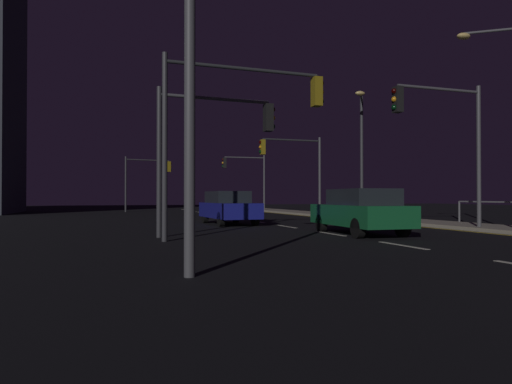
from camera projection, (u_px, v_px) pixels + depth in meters
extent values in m
plane|color=black|center=(283.00, 226.00, 19.90)|extent=(112.00, 112.00, 0.00)
cube|color=#9E937F|center=(413.00, 222.00, 22.11)|extent=(2.60, 77.00, 0.14)
cube|color=silver|center=(402.00, 245.00, 11.84)|extent=(0.14, 2.00, 0.01)
cube|color=silver|center=(331.00, 234.00, 15.63)|extent=(0.14, 2.00, 0.01)
cube|color=silver|center=(287.00, 227.00, 19.43)|extent=(0.14, 2.00, 0.01)
cube|color=silver|center=(258.00, 222.00, 23.22)|extent=(0.14, 2.00, 0.01)
cube|color=silver|center=(237.00, 218.00, 27.01)|extent=(0.14, 2.00, 0.01)
cube|color=silver|center=(221.00, 216.00, 30.81)|extent=(0.14, 2.00, 0.01)
cube|color=silver|center=(208.00, 214.00, 34.60)|extent=(0.14, 2.00, 0.01)
cube|color=silver|center=(198.00, 212.00, 38.39)|extent=(0.14, 2.00, 0.01)
cube|color=silver|center=(190.00, 211.00, 42.18)|extent=(0.14, 2.00, 0.01)
cube|color=silver|center=(183.00, 210.00, 45.98)|extent=(0.14, 2.00, 0.01)
cube|color=gold|center=(336.00, 219.00, 26.36)|extent=(0.14, 53.00, 0.01)
cube|color=#14592D|center=(359.00, 215.00, 15.45)|extent=(2.06, 4.49, 0.70)
cube|color=#1E2328|center=(363.00, 197.00, 15.22)|extent=(1.74, 2.55, 0.55)
cylinder|color=black|center=(321.00, 223.00, 16.59)|extent=(0.25, 0.65, 0.64)
cylinder|color=black|center=(360.00, 222.00, 17.02)|extent=(0.25, 0.65, 0.64)
cylinder|color=black|center=(358.00, 228.00, 13.88)|extent=(0.25, 0.65, 0.64)
cylinder|color=black|center=(403.00, 227.00, 14.30)|extent=(0.25, 0.65, 0.64)
cube|color=navy|center=(229.00, 210.00, 21.09)|extent=(2.01, 4.47, 0.70)
cube|color=#1E2328|center=(227.00, 197.00, 21.33)|extent=(1.71, 2.53, 0.55)
cylinder|color=black|center=(255.00, 219.00, 20.06)|extent=(0.25, 0.65, 0.64)
cylinder|color=black|center=(221.00, 219.00, 19.48)|extent=(0.25, 0.65, 0.64)
cylinder|color=black|center=(236.00, 216.00, 22.69)|extent=(0.25, 0.65, 0.64)
cylinder|color=black|center=(205.00, 217.00, 22.11)|extent=(0.25, 0.65, 0.64)
cylinder|color=#4C4C51|center=(320.00, 176.00, 29.51)|extent=(0.16, 0.16, 5.12)
cylinder|color=#2D3033|center=(292.00, 140.00, 28.97)|extent=(3.97, 0.23, 0.11)
cube|color=olive|center=(263.00, 147.00, 28.38)|extent=(0.29, 0.35, 0.95)
sphere|color=black|center=(260.00, 142.00, 28.34)|extent=(0.20, 0.20, 0.20)
sphere|color=orange|center=(260.00, 147.00, 28.34)|extent=(0.20, 0.20, 0.20)
sphere|color=black|center=(260.00, 152.00, 28.34)|extent=(0.20, 0.20, 0.20)
cylinder|color=#38383D|center=(165.00, 147.00, 12.94)|extent=(0.16, 0.16, 5.51)
cylinder|color=#2D3033|center=(245.00, 69.00, 13.76)|extent=(4.91, 0.14, 0.11)
cube|color=olive|center=(317.00, 92.00, 14.55)|extent=(0.28, 0.34, 0.95)
sphere|color=black|center=(321.00, 83.00, 14.60)|extent=(0.20, 0.20, 0.20)
sphere|color=orange|center=(321.00, 92.00, 14.60)|extent=(0.20, 0.20, 0.20)
sphere|color=black|center=(321.00, 101.00, 14.59)|extent=(0.20, 0.20, 0.20)
cylinder|color=#4C4C51|center=(479.00, 156.00, 17.35)|extent=(0.16, 0.16, 5.50)
cylinder|color=#4C4C51|center=(439.00, 89.00, 16.83)|extent=(3.68, 0.18, 0.11)
cube|color=black|center=(398.00, 100.00, 16.27)|extent=(0.29, 0.35, 0.95)
sphere|color=black|center=(394.00, 91.00, 16.23)|extent=(0.20, 0.20, 0.20)
sphere|color=orange|center=(394.00, 99.00, 16.23)|extent=(0.20, 0.20, 0.20)
sphere|color=black|center=(394.00, 107.00, 16.22)|extent=(0.20, 0.20, 0.20)
cylinder|color=#38383D|center=(159.00, 162.00, 14.24)|extent=(0.16, 0.16, 4.84)
cylinder|color=#4C4C51|center=(216.00, 99.00, 14.90)|extent=(3.76, 0.19, 0.11)
cube|color=black|center=(268.00, 118.00, 15.52)|extent=(0.29, 0.35, 0.95)
sphere|color=black|center=(272.00, 109.00, 15.58)|extent=(0.20, 0.20, 0.20)
sphere|color=orange|center=(272.00, 118.00, 15.58)|extent=(0.20, 0.20, 0.20)
sphere|color=black|center=(272.00, 127.00, 15.57)|extent=(0.20, 0.20, 0.20)
cylinder|color=#4C4C51|center=(264.00, 182.00, 40.92)|extent=(0.16, 0.16, 5.02)
cylinder|color=#4C4C51|center=(245.00, 157.00, 40.50)|extent=(3.69, 0.40, 0.11)
cube|color=black|center=(225.00, 163.00, 40.05)|extent=(0.31, 0.36, 0.95)
sphere|color=black|center=(223.00, 160.00, 40.02)|extent=(0.20, 0.20, 0.20)
sphere|color=orange|center=(223.00, 163.00, 40.02)|extent=(0.20, 0.20, 0.20)
sphere|color=black|center=(223.00, 166.00, 40.01)|extent=(0.20, 0.20, 0.20)
cylinder|color=#38383D|center=(126.00, 184.00, 38.88)|extent=(0.16, 0.16, 4.85)
cylinder|color=#38383D|center=(148.00, 160.00, 39.76)|extent=(3.82, 0.65, 0.11)
cube|color=olive|center=(169.00, 167.00, 40.62)|extent=(0.32, 0.38, 0.95)
sphere|color=black|center=(171.00, 163.00, 40.69)|extent=(0.20, 0.20, 0.20)
sphere|color=orange|center=(171.00, 167.00, 40.69)|extent=(0.20, 0.20, 0.20)
sphere|color=black|center=(171.00, 170.00, 40.68)|extent=(0.20, 0.20, 0.20)
cylinder|color=#4C4C51|center=(489.00, 31.00, 16.70)|extent=(1.52, 1.11, 0.10)
ellipsoid|color=#F9D172|center=(464.00, 36.00, 16.95)|extent=(0.56, 0.36, 0.24)
cylinder|color=#4C4C51|center=(190.00, 72.00, 7.21)|extent=(0.18, 0.18, 6.64)
cylinder|color=#38383D|center=(362.00, 157.00, 25.62)|extent=(0.18, 0.18, 6.97)
cylinder|color=#4C4C51|center=(361.00, 95.00, 24.74)|extent=(1.15, 1.63, 0.10)
ellipsoid|color=#F9D172|center=(360.00, 93.00, 23.82)|extent=(0.56, 0.36, 0.24)
cylinder|color=#59595E|center=(459.00, 212.00, 20.71)|extent=(0.09, 0.09, 0.95)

